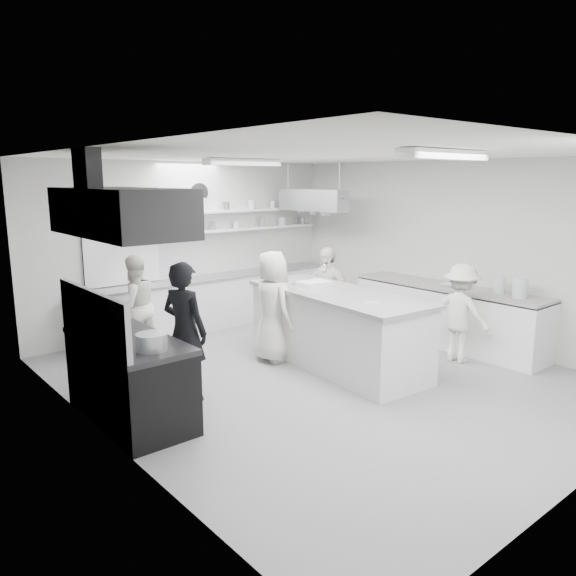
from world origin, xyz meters
TOP-DOWN VIEW (x-y plane):
  - floor at (0.00, 0.00)m, footprint 6.00×7.00m
  - ceiling at (0.00, 0.00)m, footprint 6.00×7.00m
  - wall_back at (0.00, 3.50)m, footprint 6.00×0.04m
  - wall_left at (-3.00, 0.00)m, footprint 0.04×7.00m
  - wall_right at (3.00, 0.00)m, footprint 0.04×7.00m
  - stove at (-2.60, 0.40)m, footprint 0.80×1.80m
  - exhaust_hood at (-2.60, 0.40)m, footprint 0.85×2.00m
  - back_counter at (0.30, 3.20)m, footprint 5.00×0.60m
  - shelf_lower at (0.70, 3.37)m, footprint 4.20×0.26m
  - shelf_upper at (0.70, 3.37)m, footprint 4.20×0.26m
  - pass_through_window at (-1.30, 3.48)m, footprint 1.30×0.04m
  - wall_clock at (0.20, 3.46)m, footprint 0.32×0.05m
  - right_counter at (2.65, -0.20)m, footprint 0.74×3.30m
  - pot_rack at (2.00, 2.40)m, footprint 0.30×1.60m
  - light_fixture_front at (0.00, -1.80)m, footprint 1.30×0.25m
  - light_fixture_rear at (0.00, 1.80)m, footprint 1.30×0.25m
  - prep_island at (0.50, 0.21)m, footprint 1.27×2.93m
  - stove_pot at (-2.60, 0.89)m, footprint 0.38×0.38m
  - cook_stove at (-1.82, 0.52)m, footprint 0.61×0.73m
  - cook_back at (-1.57, 2.50)m, footprint 0.79×0.62m
  - cook_island_left at (-0.07, 1.00)m, footprint 0.63×0.87m
  - cook_island_right at (1.20, 1.16)m, footprint 0.54×0.99m
  - cook_right at (2.03, -0.84)m, footprint 0.62×0.99m
  - bowl_island_a at (0.43, 0.95)m, footprint 0.28×0.28m
  - bowl_island_b at (0.30, -0.62)m, footprint 0.20×0.20m
  - bowl_right at (2.67, -0.17)m, footprint 0.31×0.31m

SIDE VIEW (x-z plane):
  - floor at x=0.00m, z-range -0.02..0.00m
  - stove at x=-2.60m, z-range 0.00..0.90m
  - back_counter at x=0.30m, z-range 0.00..0.92m
  - right_counter at x=2.65m, z-range 0.00..0.94m
  - prep_island at x=0.50m, z-range 0.00..1.05m
  - cook_right at x=2.03m, z-range 0.00..1.47m
  - cook_back at x=-1.57m, z-range 0.00..1.58m
  - cook_island_right at x=1.20m, z-range 0.00..1.60m
  - cook_island_left at x=-0.07m, z-range 0.00..1.66m
  - cook_stove at x=-1.82m, z-range 0.00..1.73m
  - bowl_right at x=2.67m, z-range 0.94..1.00m
  - stove_pot at x=-2.60m, z-range 0.91..1.21m
  - bowl_island_a at x=0.43m, z-range 1.05..1.11m
  - bowl_island_b at x=0.30m, z-range 1.05..1.11m
  - pass_through_window at x=-1.30m, z-range 0.95..1.95m
  - wall_back at x=0.00m, z-range 0.00..3.00m
  - wall_left at x=-3.00m, z-range 0.00..3.00m
  - wall_right at x=3.00m, z-range 0.00..3.00m
  - shelf_lower at x=0.70m, z-range 1.73..1.77m
  - shelf_upper at x=0.70m, z-range 2.08..2.12m
  - pot_rack at x=2.00m, z-range 2.10..2.50m
  - exhaust_hood at x=-2.60m, z-range 2.10..2.60m
  - wall_clock at x=0.20m, z-range 2.29..2.61m
  - light_fixture_front at x=0.00m, z-range 2.89..2.99m
  - light_fixture_rear at x=0.00m, z-range 2.89..2.99m
  - ceiling at x=0.00m, z-range 3.00..3.02m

